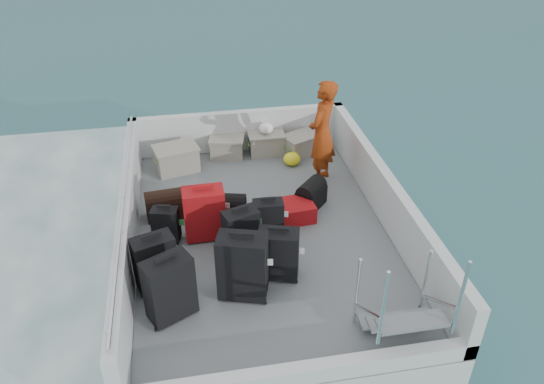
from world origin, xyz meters
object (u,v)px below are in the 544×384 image
(suitcase_3, at_px, (243,267))
(suitcase_0, at_px, (170,289))
(crate_1, at_px, (227,148))
(passenger, at_px, (322,133))
(suitcase_1, at_px, (155,263))
(suitcase_2, at_px, (166,225))
(suitcase_7, at_px, (268,219))
(crate_3, at_px, (301,145))
(crate_2, at_px, (266,144))
(suitcase_8, at_px, (290,211))
(suitcase_4, at_px, (241,233))
(suitcase_5, at_px, (204,214))
(crate_0, at_px, (177,159))
(suitcase_6, at_px, (278,255))

(suitcase_3, bearing_deg, suitcase_0, -150.77)
(crate_1, height_order, passenger, passenger)
(suitcase_1, relative_size, suitcase_2, 1.41)
(suitcase_3, distance_m, suitcase_7, 1.16)
(suitcase_0, bearing_deg, crate_3, 29.89)
(suitcase_3, relative_size, crate_2, 1.45)
(suitcase_2, distance_m, suitcase_3, 1.47)
(crate_1, bearing_deg, suitcase_8, -71.28)
(suitcase_7, distance_m, crate_1, 2.33)
(suitcase_7, distance_m, suitcase_8, 0.52)
(suitcase_1, bearing_deg, crate_3, 31.87)
(suitcase_2, xyz_separation_m, suitcase_4, (0.94, -0.42, 0.07))
(suitcase_4, relative_size, suitcase_8, 0.99)
(suitcase_1, height_order, suitcase_7, suitcase_1)
(suitcase_2, bearing_deg, suitcase_5, 14.25)
(suitcase_0, relative_size, suitcase_4, 1.23)
(suitcase_4, xyz_separation_m, crate_1, (0.09, 2.59, -0.16))
(suitcase_3, distance_m, suitcase_5, 1.24)
(crate_0, bearing_deg, suitcase_2, -95.78)
(passenger, bearing_deg, crate_2, -109.72)
(suitcase_6, bearing_deg, crate_0, 127.82)
(suitcase_7, xyz_separation_m, crate_0, (-1.14, 1.99, -0.08))
(suitcase_1, height_order, crate_0, suitcase_1)
(suitcase_2, bearing_deg, crate_2, 65.68)
(suitcase_5, bearing_deg, crate_2, 60.47)
(suitcase_6, bearing_deg, suitcase_4, 141.80)
(suitcase_7, relative_size, passenger, 0.34)
(suitcase_8, bearing_deg, crate_1, 13.25)
(suitcase_0, height_order, suitcase_8, suitcase_0)
(suitcase_4, bearing_deg, crate_0, 90.63)
(suitcase_7, height_order, passenger, passenger)
(suitcase_7, bearing_deg, passenger, 53.85)
(crate_2, bearing_deg, crate_1, 180.00)
(suitcase_1, distance_m, suitcase_7, 1.62)
(suitcase_6, height_order, crate_1, suitcase_6)
(suitcase_4, bearing_deg, crate_1, 70.29)
(suitcase_4, bearing_deg, suitcase_8, 21.13)
(suitcase_7, height_order, crate_2, suitcase_7)
(suitcase_0, bearing_deg, crate_0, 60.53)
(suitcase_8, xyz_separation_m, crate_1, (-0.67, 1.97, 0.03))
(suitcase_0, bearing_deg, suitcase_1, 80.53)
(suitcase_3, height_order, suitcase_4, suitcase_3)
(suitcase_0, distance_m, suitcase_8, 2.30)
(suitcase_5, bearing_deg, suitcase_4, -45.62)
(crate_3, bearing_deg, suitcase_8, -107.23)
(suitcase_3, distance_m, crate_3, 3.51)
(crate_3, bearing_deg, suitcase_5, -131.05)
(suitcase_4, relative_size, suitcase_5, 0.87)
(suitcase_1, distance_m, suitcase_4, 1.15)
(crate_1, bearing_deg, suitcase_7, -82.59)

